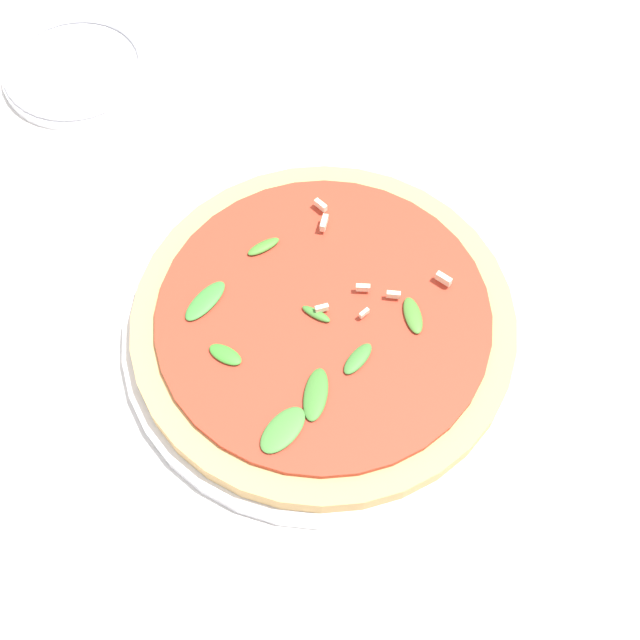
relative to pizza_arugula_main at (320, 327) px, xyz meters
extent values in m
plane|color=silver|center=(-0.01, 0.00, -0.02)|extent=(6.00, 6.00, 0.00)
cylinder|color=white|center=(0.00, 0.00, -0.01)|extent=(0.35, 0.35, 0.01)
cylinder|color=tan|center=(0.00, 0.00, 0.00)|extent=(0.33, 0.33, 0.02)
cylinder|color=#B73823|center=(0.00, 0.00, 0.02)|extent=(0.29, 0.29, 0.01)
ellipsoid|color=#458136|center=(0.07, -0.08, 0.02)|extent=(0.04, 0.05, 0.01)
ellipsoid|color=#47812E|center=(-0.09, 0.00, 0.02)|extent=(0.01, 0.03, 0.01)
ellipsoid|color=#3E8436|center=(-0.07, -0.07, 0.02)|extent=(0.03, 0.05, 0.01)
ellipsoid|color=#3F7A2E|center=(0.06, -0.04, 0.02)|extent=(0.05, 0.05, 0.01)
ellipsoid|color=#477D2E|center=(0.04, 0.07, 0.02)|extent=(0.04, 0.03, 0.01)
ellipsoid|color=#3F7A33|center=(0.05, 0.00, 0.02)|extent=(0.02, 0.04, 0.01)
ellipsoid|color=#3D8C2E|center=(-0.01, -0.09, 0.02)|extent=(0.03, 0.03, 0.01)
ellipsoid|color=#428031|center=(0.00, 0.00, 0.02)|extent=(0.03, 0.02, 0.01)
cube|color=beige|center=(-0.09, 0.06, 0.03)|extent=(0.01, 0.01, 0.01)
cube|color=beige|center=(0.02, 0.03, 0.03)|extent=(0.00, 0.01, 0.01)
cube|color=beige|center=(0.03, 0.11, 0.03)|extent=(0.02, 0.01, 0.01)
cube|color=beige|center=(0.02, 0.06, 0.03)|extent=(0.01, 0.01, 0.01)
cube|color=beige|center=(0.00, 0.04, 0.03)|extent=(0.01, 0.01, 0.01)
cube|color=beige|center=(0.00, 0.00, 0.03)|extent=(0.01, 0.01, 0.01)
cube|color=beige|center=(-0.08, 0.05, 0.03)|extent=(0.01, 0.01, 0.01)
cylinder|color=white|center=(-0.40, -0.04, -0.01)|extent=(0.15, 0.15, 0.01)
torus|color=white|center=(-0.40, -0.04, 0.00)|extent=(0.15, 0.15, 0.01)
camera|label=1|loc=(0.31, -0.20, 0.68)|focal=50.00mm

